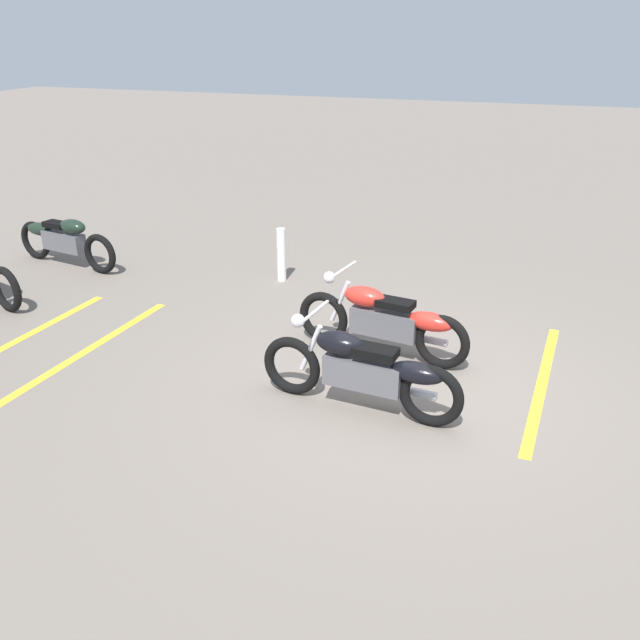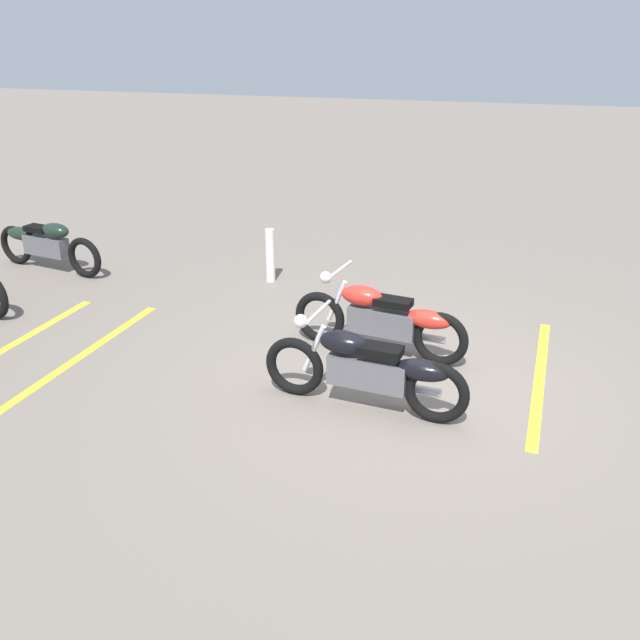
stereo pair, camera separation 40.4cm
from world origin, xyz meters
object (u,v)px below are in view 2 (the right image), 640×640
object	(u,v)px
motorcycle_dark_foreground	(369,369)
motorcycle_row_far_left	(45,244)
motorcycle_bright_foreground	(383,319)
bollard_post	(270,256)

from	to	relation	value
motorcycle_dark_foreground	motorcycle_row_far_left	size ratio (longest dim) A/B	1.03
motorcycle_bright_foreground	motorcycle_row_far_left	world-z (taller)	motorcycle_bright_foreground
motorcycle_bright_foreground	motorcycle_row_far_left	size ratio (longest dim) A/B	1.03
motorcycle_bright_foreground	bollard_post	xyz separation A→B (m)	(2.20, -2.07, -0.04)
motorcycle_bright_foreground	bollard_post	size ratio (longest dim) A/B	2.65
motorcycle_dark_foreground	bollard_post	world-z (taller)	motorcycle_dark_foreground
motorcycle_dark_foreground	bollard_post	distance (m)	4.12
motorcycle_row_far_left	bollard_post	bearing A→B (deg)	18.36
bollard_post	motorcycle_dark_foreground	bearing A→B (deg)	124.25
motorcycle_bright_foreground	motorcycle_dark_foreground	world-z (taller)	same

